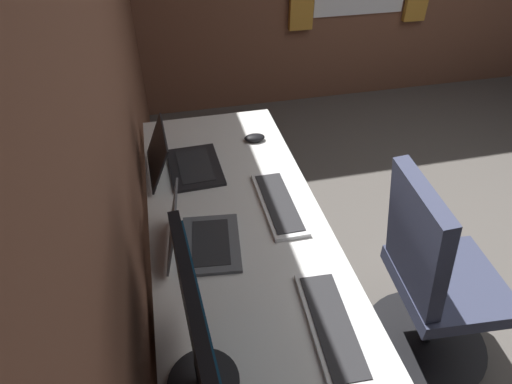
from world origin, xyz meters
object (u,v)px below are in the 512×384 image
Objects in this scene: drawer_pedestal at (254,364)px; office_chair at (432,286)px; laptop_leftmost at (196,236)px; keyboard_main at (332,325)px; monitor_primary at (197,333)px; mouse_main at (255,138)px; keyboard_spare at (279,203)px; laptop_left at (180,161)px.

drawer_pedestal is 0.72× the size of office_chair.
laptop_leftmost is 0.57m from keyboard_main.
monitor_primary is 0.53× the size of office_chair.
office_chair reaches higher than mouse_main.
office_chair is (-0.34, -0.58, -0.28)m from keyboard_spare.
keyboard_main is 0.44× the size of office_chair.
laptop_left is 3.31× the size of mouse_main.
office_chair is at bearing -81.75° from drawer_pedestal.
office_chair is (0.35, -0.98, -0.51)m from monitor_primary.
laptop_left is at bearing 21.81° from keyboard_main.
monitor_primary is 1.51× the size of laptop_left.
laptop_leftmost reaches higher than mouse_main.
monitor_primary is at bearing 109.59° from office_chair.
keyboard_main is at bearing -124.18° from drawer_pedestal.
mouse_main is at bearing -29.04° from laptop_leftmost.
monitor_primary is at bearing 160.85° from mouse_main.
keyboard_spare reaches higher than drawer_pedestal.
keyboard_main is 1.11m from mouse_main.
keyboard_spare is at bearing -30.27° from monitor_primary.
keyboard_spare is at bearing 178.29° from mouse_main.
keyboard_main is at bearing -140.52° from laptop_leftmost.
keyboard_main is (0.09, -0.41, -0.23)m from monitor_primary.
office_chair reaches higher than laptop_leftmost.
keyboard_spare is (0.60, 0.01, 0.00)m from keyboard_main.
keyboard_spare is (0.45, -0.21, 0.39)m from drawer_pedestal.
office_chair is at bearing -146.46° from mouse_main.
keyboard_main reaches higher than drawer_pedestal.
drawer_pedestal is 6.68× the size of mouse_main.
laptop_left is at bearing 11.37° from drawer_pedestal.
keyboard_main is at bearing -158.19° from laptop_left.
laptop_leftmost is at bearing 79.14° from office_chair.
laptop_leftmost is at bearing -4.75° from monitor_primary.
drawer_pedestal is 1.62× the size of keyboard_main.
mouse_main is at bearing -1.71° from keyboard_spare.
keyboard_main is at bearing -179.43° from keyboard_spare.
laptop_leftmost reaches higher than keyboard_main.
office_chair reaches higher than keyboard_spare.
monitor_primary is (-0.23, 0.19, 0.62)m from drawer_pedestal.
keyboard_spare is at bearing -24.89° from drawer_pedestal.
drawer_pedestal is 0.47m from keyboard_main.
drawer_pedestal is 0.92m from laptop_left.
drawer_pedestal is 2.02× the size of laptop_left.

